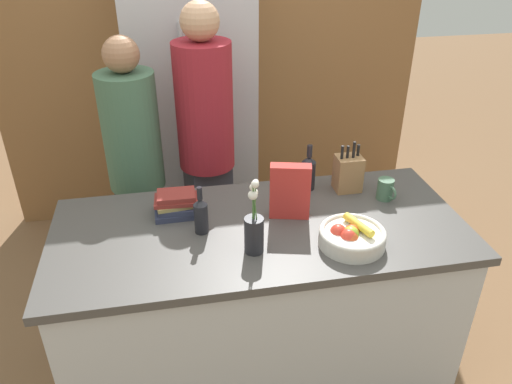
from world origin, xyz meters
name	(u,v)px	position (x,y,z in m)	size (l,w,h in m)	color
ground_plane	(260,364)	(0.00, 0.00, 0.00)	(14.00, 14.00, 0.00)	brown
kitchen_island	(260,301)	(0.00, 0.00, 0.45)	(1.85, 0.82, 0.89)	silver
back_wall_wood	(212,42)	(0.00, 1.76, 1.30)	(3.05, 0.12, 2.60)	olive
refrigerator	(193,108)	(-0.19, 1.40, 0.96)	(0.79, 0.62, 1.91)	#B7B7BC
fruit_bowl	(351,236)	(0.35, -0.21, 0.93)	(0.28, 0.28, 0.10)	silver
knife_block	(348,173)	(0.50, 0.25, 0.98)	(0.13, 0.11, 0.26)	olive
flower_vase	(254,229)	(-0.06, -0.17, 1.00)	(0.08, 0.08, 0.34)	#232328
cereal_box	(290,191)	(0.15, 0.06, 1.02)	(0.19, 0.10, 0.26)	red
coffee_mug	(386,189)	(0.65, 0.13, 0.94)	(0.08, 0.12, 0.10)	#42664C
book_stack	(177,204)	(-0.36, 0.18, 0.94)	(0.21, 0.16, 0.11)	#2D334C
bottle_oil	(308,172)	(0.30, 0.30, 0.98)	(0.07, 0.07, 0.24)	black
bottle_vinegar	(201,215)	(-0.26, 0.01, 0.98)	(0.06, 0.06, 0.22)	black
person_at_sink	(136,163)	(-0.56, 0.73, 0.90)	(0.31, 0.31, 1.60)	#383842
person_in_blue	(206,140)	(-0.16, 0.76, 0.99)	(0.31, 0.31, 1.74)	#383842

